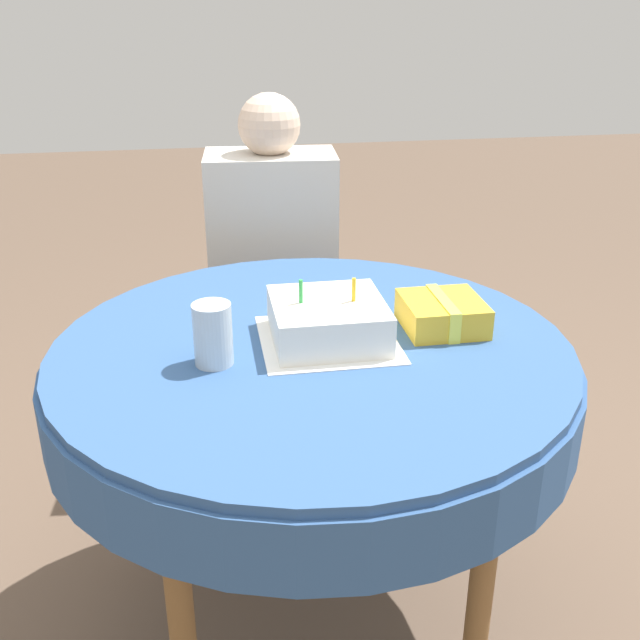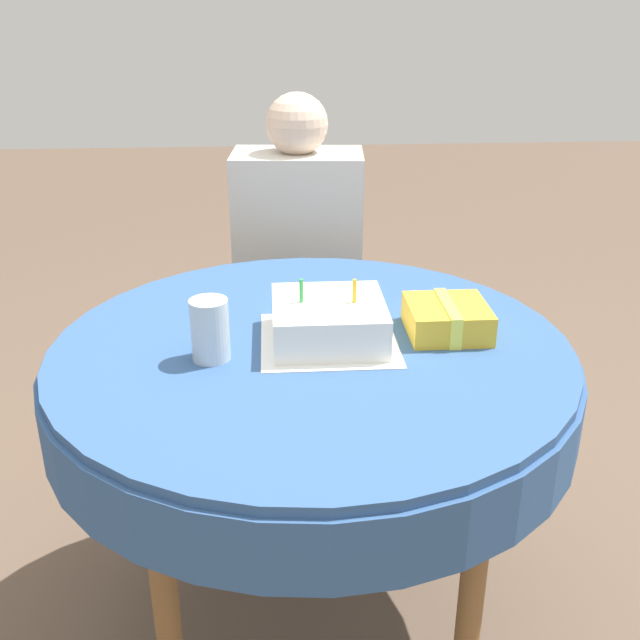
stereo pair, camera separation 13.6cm
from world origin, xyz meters
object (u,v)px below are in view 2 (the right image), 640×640
(person, at_px, (298,249))
(gift_box, at_px, (447,319))
(chair, at_px, (300,295))
(birthday_cake, at_px, (329,321))
(drinking_glass, at_px, (210,330))

(person, xyz_separation_m, gift_box, (0.28, -0.75, 0.09))
(person, bearing_deg, chair, 90.00)
(person, bearing_deg, birthday_cake, -83.10)
(chair, relative_size, birthday_cake, 4.06)
(gift_box, bearing_deg, birthday_cake, -175.21)
(drinking_glass, relative_size, gift_box, 0.72)
(person, relative_size, drinking_glass, 9.31)
(person, xyz_separation_m, birthday_cake, (0.03, -0.77, 0.10))
(birthday_cake, xyz_separation_m, drinking_glass, (-0.23, -0.07, 0.02))
(chair, bearing_deg, gift_box, -67.44)
(drinking_glass, bearing_deg, chair, 77.27)
(drinking_glass, bearing_deg, birthday_cake, 15.96)
(chair, bearing_deg, birthday_cake, -83.84)
(chair, distance_m, birthday_cake, 0.91)
(person, relative_size, birthday_cake, 5.06)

